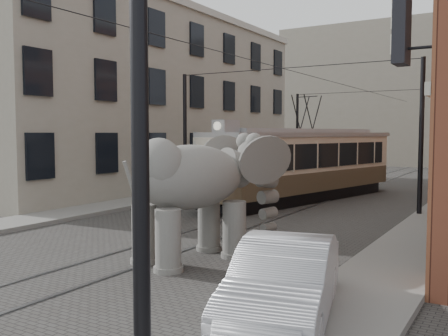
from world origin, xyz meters
The scene contains 10 objects.
ground centered at (0.00, 0.00, 0.00)m, with size 120.00×120.00×0.00m, color #3B3936.
tram_rails centered at (0.00, 0.00, 0.01)m, with size 1.54×80.00×0.02m, color slate, non-canonical shape.
sidewalk_right centered at (6.00, 0.00, 0.07)m, with size 2.00×60.00×0.15m, color slate.
sidewalk_left centered at (-6.50, 0.00, 0.07)m, with size 2.00×60.00×0.15m, color slate.
stucco_building centered at (-11.00, 10.00, 5.00)m, with size 7.00×24.00×10.00m, color gray.
distant_block centered at (0.00, 40.00, 7.00)m, with size 28.00×10.00×14.00m, color gray.
catenary centered at (-0.20, 5.00, 3.00)m, with size 11.00×30.20×6.00m, color black, non-canonical shape.
tram centered at (-0.34, 8.47, 2.47)m, with size 2.57×12.44×4.94m, color beige, non-canonical shape.
elephant centered at (1.41, -3.68, 1.61)m, with size 2.90×5.26×3.22m, color slate, non-canonical shape.
parked_car centered at (5.16, -6.37, 0.71)m, with size 1.51×4.29×1.41m, color #AAAAAF.
Camera 1 is at (8.50, -13.87, 3.18)m, focal length 40.19 mm.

